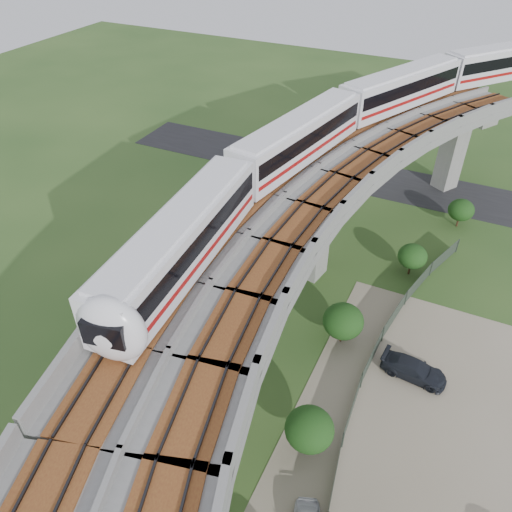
# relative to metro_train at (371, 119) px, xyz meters

# --- Properties ---
(ground) EXTENTS (160.00, 160.00, 0.00)m
(ground) POSITION_rel_metro_train_xyz_m (-2.85, -17.10, -12.31)
(ground) COLOR #2B4D1E
(ground) RESTS_ON ground
(dirt_lot) EXTENTS (18.00, 26.00, 0.04)m
(dirt_lot) POSITION_rel_metro_train_xyz_m (11.15, -19.10, -12.29)
(dirt_lot) COLOR gray
(dirt_lot) RESTS_ON ground
(asphalt_road) EXTENTS (60.00, 8.00, 0.03)m
(asphalt_road) POSITION_rel_metro_train_xyz_m (-2.85, 12.90, -12.29)
(asphalt_road) COLOR #232326
(asphalt_road) RESTS_ON ground
(viaduct) EXTENTS (19.58, 73.98, 11.40)m
(viaduct) POSITION_rel_metro_train_xyz_m (0.99, -17.10, -3.26)
(viaduct) COLOR #99968E
(viaduct) RESTS_ON ground
(metro_train) EXTENTS (21.34, 58.69, 3.64)m
(metro_train) POSITION_rel_metro_train_xyz_m (0.00, 0.00, 0.00)
(metro_train) COLOR white
(metro_train) RESTS_ON ground
(fence) EXTENTS (3.87, 38.73, 1.50)m
(fence) POSITION_rel_metro_train_xyz_m (6.90, -17.10, -11.56)
(fence) COLOR #2D382D
(fence) RESTS_ON ground
(tree_0) EXTENTS (2.54, 2.54, 3.01)m
(tree_0) POSITION_rel_metro_train_xyz_m (8.82, 6.83, -10.39)
(tree_0) COLOR #382314
(tree_0) RESTS_ON ground
(tree_1) EXTENTS (2.54, 2.54, 3.05)m
(tree_1) POSITION_rel_metro_train_xyz_m (6.02, -3.02, -10.34)
(tree_1) COLOR #382314
(tree_1) RESTS_ON ground
(tree_2) EXTENTS (3.06, 3.06, 3.46)m
(tree_2) POSITION_rel_metro_train_xyz_m (3.02, -13.50, -10.15)
(tree_2) COLOR #382314
(tree_2) RESTS_ON ground
(tree_3) EXTENTS (2.97, 2.97, 3.72)m
(tree_3) POSITION_rel_metro_train_xyz_m (4.03, -23.30, -9.86)
(tree_3) COLOR #382314
(tree_3) RESTS_ON ground
(car_dark) EXTENTS (4.75, 2.27, 1.34)m
(car_dark) POSITION_rel_metro_train_xyz_m (8.69, -14.49, -11.60)
(car_dark) COLOR black
(car_dark) RESTS_ON dirt_lot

